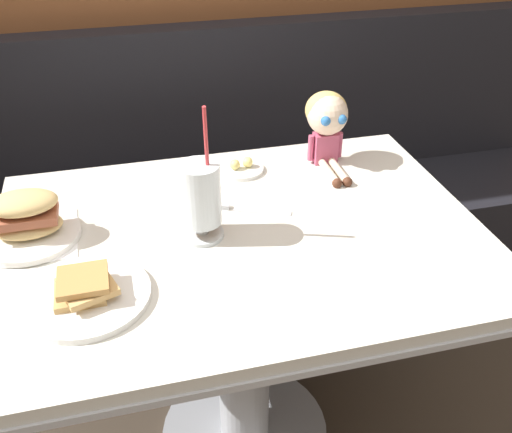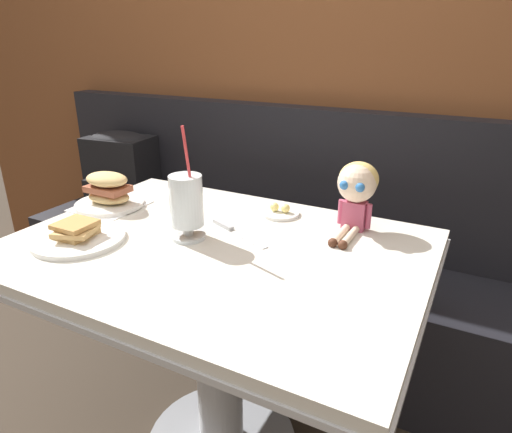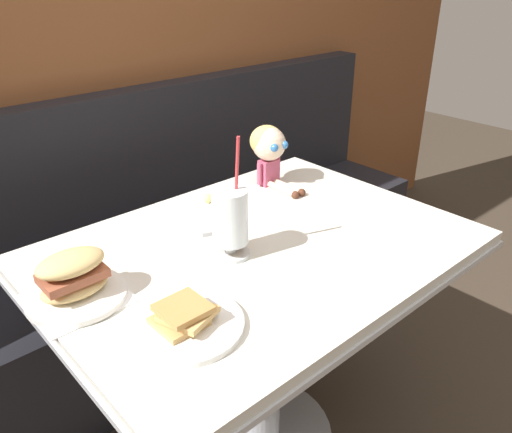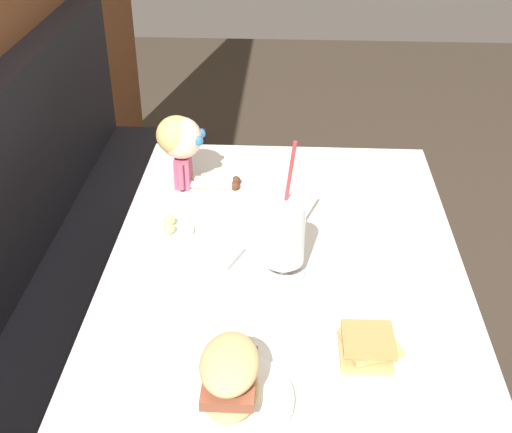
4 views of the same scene
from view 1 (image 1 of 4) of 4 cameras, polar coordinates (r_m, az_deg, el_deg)
name	(u,v)px [view 1 (image 1 of 4)]	position (r m, az deg, el deg)	size (l,w,h in m)	color
booth_bench	(204,230)	(2.06, -5.20, -1.36)	(2.60, 0.48, 1.00)	black
diner_table	(243,297)	(1.44, -1.33, -7.97)	(1.11, 0.81, 0.74)	silver
toast_plate	(85,293)	(1.17, -16.47, -7.29)	(0.25, 0.25, 0.06)	white
milkshake_glass	(200,197)	(1.25, -5.51, 1.91)	(0.10, 0.10, 0.32)	silver
sandwich_plate	(27,221)	(1.36, -21.67, -0.46)	(0.22, 0.22, 0.12)	white
butter_saucer	(241,168)	(1.56, -1.47, 4.81)	(0.12, 0.12, 0.04)	white
butter_knife	(226,207)	(1.40, -2.97, 0.95)	(0.22, 0.11, 0.01)	silver
seated_doll	(327,118)	(1.57, 7.03, 9.59)	(0.11, 0.22, 0.20)	#B74C6B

